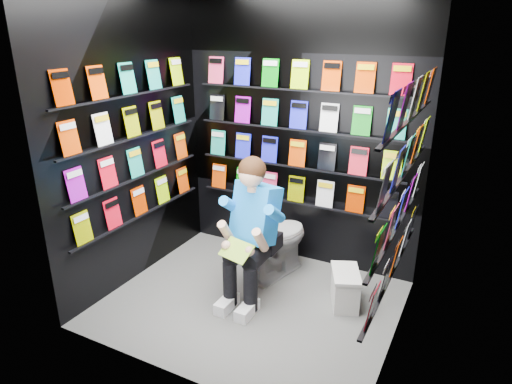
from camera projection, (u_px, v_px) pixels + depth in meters
The scene contains 13 objects.
floor at pixel (251, 303), 3.98m from camera, with size 2.40×2.40×0.00m, color #555553.
wall_back at pixel (299, 134), 4.36m from camera, with size 2.40×0.04×2.60m, color black.
wall_front at pixel (170, 202), 2.70m from camera, with size 2.40×0.04×2.60m, color black.
wall_left at pixel (131, 143), 4.05m from camera, with size 0.04×2.00×2.60m, color black.
wall_right at pixel (410, 183), 3.01m from camera, with size 0.04×2.00×2.60m, color black.
comics_back at pixel (298, 134), 4.34m from camera, with size 2.10×0.06×1.37m, color red, non-canonical shape.
comics_left at pixel (134, 142), 4.04m from camera, with size 0.06×1.70×1.37m, color red, non-canonical shape.
comics_right at pixel (405, 182), 3.02m from camera, with size 0.06×1.70×1.37m, color red, non-canonical shape.
toilet at pixel (275, 239), 4.35m from camera, with size 0.42×0.75×0.73m, color silver.
longbox at pixel (345, 289), 3.93m from camera, with size 0.21×0.38×0.28m, color silver.
longbox_lid at pixel (346, 273), 3.88m from camera, with size 0.23×0.39×0.03m, color silver.
reader at pixel (256, 214), 3.89m from camera, with size 0.52×0.76×1.39m, color #047AF2, non-canonical shape.
held_comic at pixel (236, 250), 3.67m from camera, with size 0.27×0.01×0.19m, color green.
Camera 1 is at (1.61, -3.00, 2.29)m, focal length 32.00 mm.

